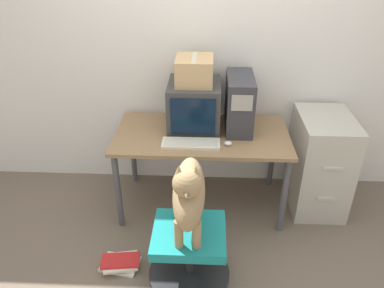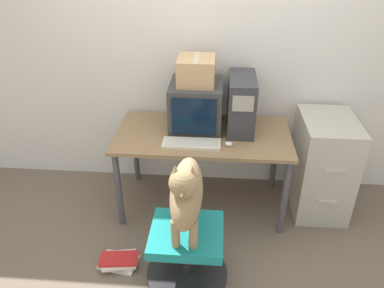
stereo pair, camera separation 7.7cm
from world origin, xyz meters
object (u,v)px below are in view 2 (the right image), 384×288
Objects in this scene: crt_monitor at (196,105)px; cardboard_box at (196,71)px; keyboard at (192,143)px; dog at (186,192)px; filing_cabinet at (322,165)px; book_stack_floor at (119,261)px; pc_tower at (241,103)px; office_chair at (187,253)px.

crt_monitor is 0.29m from cardboard_box.
dog reaches higher than keyboard.
filing_cabinet is (1.09, 0.26, -0.31)m from keyboard.
crt_monitor is at bearing 61.01° from book_stack_floor.
crt_monitor is 1.19m from filing_cabinet.
pc_tower is 1.03m from dog.
book_stack_floor is at bearing -118.99° from crt_monitor.
crt_monitor is 0.37m from keyboard.
keyboard is 1.41× the size of cardboard_box.
book_stack_floor is (-1.58, -0.83, -0.38)m from filing_cabinet.
book_stack_floor is at bearing -134.18° from pc_tower.
pc_tower reaches higher than filing_cabinet.
pc_tower is 0.54m from keyboard.
filing_cabinet is (1.07, 0.89, -0.32)m from dog.
keyboard is 0.81m from office_chair.
keyboard is 0.63m from dog.
crt_monitor is at bearing 176.36° from filing_cabinet.
filing_cabinet is at bearing 39.68° from office_chair.
keyboard is at bearing 91.65° from dog.
cardboard_box reaches higher than dog.
keyboard is 0.74× the size of dog.
filing_cabinet reaches higher than office_chair.
pc_tower is 1.06× the size of keyboard.
cardboard_box reaches higher than filing_cabinet.
crt_monitor is 0.54× the size of filing_cabinet.
dog is (0.02, -0.63, 0.01)m from keyboard.
pc_tower reaches higher than keyboard.
keyboard is at bearing -91.91° from cardboard_box.
cardboard_box reaches higher than book_stack_floor.
dog is (0.01, -0.96, -0.17)m from crt_monitor.
crt_monitor is 0.97m from dog.
office_chair is (-0.36, -0.95, -0.72)m from pc_tower.
office_chair is at bearing -88.35° from keyboard.
cardboard_box is at bearing 90.00° from crt_monitor.
pc_tower reaches higher than crt_monitor.
pc_tower is 1.53m from book_stack_floor.
cardboard_box is at bearing 90.42° from office_chair.
keyboard is 1.02m from book_stack_floor.
dog is at bearing -90.00° from office_chair.
crt_monitor is 0.37m from pc_tower.
cardboard_box is (0.01, 0.33, 0.47)m from keyboard.
cardboard_box is at bearing 176.16° from filing_cabinet.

